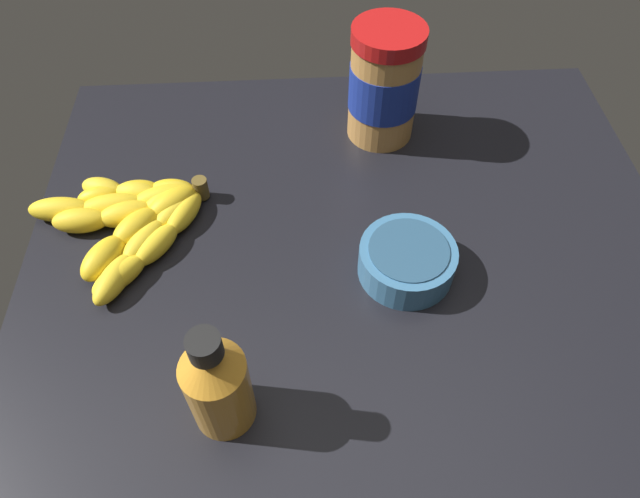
{
  "coord_description": "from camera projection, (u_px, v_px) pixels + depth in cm",
  "views": [
    {
      "loc": [
        6.96,
        43.31,
        56.43
      ],
      "look_at": [
        4.61,
        4.24,
        5.99
      ],
      "focal_mm": 31.83,
      "sensor_mm": 36.0,
      "label": 1
    }
  ],
  "objects": [
    {
      "name": "banana_bunch",
      "position": [
        135.0,
        217.0,
        0.73
      ],
      "size": [
        23.09,
        21.46,
        3.67
      ],
      "color": "yellow",
      "rests_on": "ground_plane"
    },
    {
      "name": "peanut_butter_jar",
      "position": [
        384.0,
        84.0,
        0.79
      ],
      "size": [
        9.94,
        9.94,
        16.88
      ],
      "color": "#BF8442",
      "rests_on": "ground_plane"
    },
    {
      "name": "small_bowl",
      "position": [
        407.0,
        260.0,
        0.68
      ],
      "size": [
        11.58,
        11.58,
        4.38
      ],
      "color": "teal",
      "rests_on": "ground_plane"
    },
    {
      "name": "honey_bottle",
      "position": [
        217.0,
        383.0,
        0.53
      ],
      "size": [
        6.28,
        6.28,
        15.09
      ],
      "color": "orange",
      "rests_on": "ground_plane"
    },
    {
      "name": "ground_plane",
      "position": [
        354.0,
        260.0,
        0.73
      ],
      "size": [
        82.51,
        72.32,
        4.43
      ],
      "primitive_type": "cube",
      "color": "black"
    }
  ]
}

